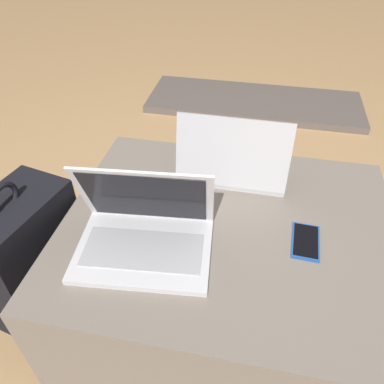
% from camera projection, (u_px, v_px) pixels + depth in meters
% --- Properties ---
extents(ground_plane, '(14.00, 14.00, 0.00)m').
position_uv_depth(ground_plane, '(221.00, 306.00, 1.34)').
color(ground_plane, tan).
extents(ottoman, '(0.96, 0.78, 0.41)m').
position_uv_depth(ottoman, '(224.00, 270.00, 1.21)').
color(ottoman, '#3D3832').
rests_on(ottoman, ground_plane).
extents(laptop_near, '(0.38, 0.29, 0.25)m').
position_uv_depth(laptop_near, '(144.00, 232.00, 0.99)').
color(laptop_near, silver).
rests_on(laptop_near, ottoman).
extents(laptop_far, '(0.35, 0.23, 0.24)m').
position_uv_depth(laptop_far, '(233.00, 163.00, 1.22)').
color(laptop_far, '#B7B7BC').
rests_on(laptop_far, ottoman).
extents(cell_phone, '(0.08, 0.13, 0.01)m').
position_uv_depth(cell_phone, '(306.00, 241.00, 1.02)').
color(cell_phone, '#1E4C9E').
rests_on(cell_phone, ottoman).
extents(backpack, '(0.31, 0.36, 0.54)m').
position_uv_depth(backpack, '(28.00, 258.00, 1.22)').
color(backpack, black).
rests_on(backpack, ground_plane).
extents(fireplace_hearth, '(1.40, 0.50, 0.04)m').
position_uv_depth(fireplace_hearth, '(254.00, 102.00, 2.51)').
color(fireplace_hearth, '#564C47').
rests_on(fireplace_hearth, ground_plane).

